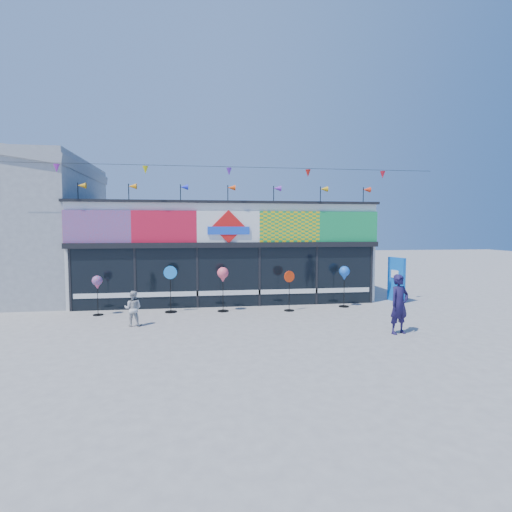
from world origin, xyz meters
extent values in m
plane|color=gray|center=(0.00, 0.00, 0.00)|extent=(80.00, 80.00, 0.00)
cube|color=white|center=(0.00, 6.00, 2.00)|extent=(12.00, 5.00, 4.00)
cube|color=black|center=(0.00, 3.44, 1.15)|extent=(11.60, 0.12, 2.30)
cube|color=black|center=(0.00, 3.40, 2.40)|extent=(12.00, 0.30, 0.20)
cube|color=white|center=(0.00, 3.41, 0.55)|extent=(11.40, 0.10, 0.18)
cube|color=black|center=(0.00, 6.00, 4.05)|extent=(12.20, 5.20, 0.10)
cube|color=black|center=(-5.80, 3.43, 1.15)|extent=(0.08, 0.14, 2.30)
cube|color=black|center=(-3.50, 3.43, 1.15)|extent=(0.08, 0.14, 2.30)
cube|color=black|center=(-1.20, 3.43, 1.15)|extent=(0.08, 0.14, 2.30)
cube|color=black|center=(1.20, 3.43, 1.15)|extent=(0.08, 0.14, 2.30)
cube|color=black|center=(3.50, 3.43, 1.15)|extent=(0.08, 0.14, 2.30)
cube|color=black|center=(5.80, 3.43, 1.15)|extent=(0.08, 0.14, 2.30)
cube|color=red|center=(-4.80, 3.42, 3.10)|extent=(2.40, 0.08, 1.20)
cube|color=red|center=(-2.40, 3.42, 3.10)|extent=(2.40, 0.08, 1.20)
cube|color=white|center=(0.00, 3.42, 3.10)|extent=(2.40, 0.08, 1.20)
cube|color=yellow|center=(2.40, 3.42, 3.10)|extent=(2.40, 0.08, 1.20)
cube|color=#17964B|center=(4.80, 3.42, 3.10)|extent=(2.40, 0.08, 1.20)
cube|color=red|center=(0.00, 3.36, 3.10)|extent=(1.27, 0.06, 1.27)
cube|color=blue|center=(0.00, 3.34, 2.95)|extent=(1.60, 0.05, 0.30)
cube|color=#E71554|center=(-4.03, 3.48, 1.07)|extent=(0.78, 0.03, 0.78)
cube|color=#6424A8|center=(-2.69, 3.48, 1.27)|extent=(0.92, 0.03, 0.92)
cube|color=#EC4C16|center=(-1.34, 3.48, 1.56)|extent=(0.78, 0.03, 0.78)
cube|color=orange|center=(0.00, 3.48, 0.97)|extent=(0.92, 0.03, 0.92)
cube|color=#D51450|center=(1.34, 3.48, 1.23)|extent=(0.78, 0.03, 0.78)
cube|color=orange|center=(2.69, 3.48, 1.43)|extent=(0.92, 0.03, 0.92)
cube|color=#E74DA3|center=(4.03, 3.48, 0.96)|extent=(0.78, 0.03, 0.78)
cylinder|color=black|center=(-5.50, 3.65, 4.35)|extent=(0.03, 0.03, 0.70)
cone|color=orange|center=(-5.36, 3.65, 4.60)|extent=(0.30, 0.22, 0.22)
cylinder|color=black|center=(-3.70, 3.65, 4.35)|extent=(0.03, 0.03, 0.70)
cone|color=orange|center=(-3.56, 3.65, 4.60)|extent=(0.30, 0.22, 0.22)
cylinder|color=black|center=(-1.80, 3.65, 4.35)|extent=(0.03, 0.03, 0.70)
cone|color=#1B27E9|center=(-1.66, 3.65, 4.60)|extent=(0.30, 0.22, 0.22)
cylinder|color=black|center=(0.00, 3.65, 4.35)|extent=(0.03, 0.03, 0.70)
cone|color=#F9480D|center=(0.14, 3.65, 4.60)|extent=(0.30, 0.22, 0.22)
cylinder|color=black|center=(1.80, 3.65, 4.35)|extent=(0.03, 0.03, 0.70)
cone|color=purple|center=(1.94, 3.65, 4.60)|extent=(0.30, 0.22, 0.22)
cylinder|color=black|center=(3.70, 3.65, 4.35)|extent=(0.03, 0.03, 0.70)
cone|color=gold|center=(3.84, 3.65, 4.60)|extent=(0.30, 0.22, 0.22)
cylinder|color=black|center=(5.50, 3.65, 4.35)|extent=(0.03, 0.03, 0.70)
cone|color=red|center=(5.64, 3.65, 4.60)|extent=(0.30, 0.22, 0.22)
cylinder|color=black|center=(0.00, 3.00, 5.30)|extent=(16.00, 0.01, 0.01)
cone|color=#BC29C1|center=(-6.00, 3.00, 5.12)|extent=(0.20, 0.20, 0.28)
cone|color=yellow|center=(-3.00, 3.00, 5.12)|extent=(0.20, 0.20, 0.28)
cone|color=purple|center=(0.00, 3.00, 5.12)|extent=(0.20, 0.20, 0.28)
cone|color=red|center=(3.00, 3.00, 5.12)|extent=(0.20, 0.20, 0.28)
cone|color=red|center=(6.00, 3.00, 5.12)|extent=(0.20, 0.20, 0.28)
cube|color=blue|center=(6.97, 3.54, 0.92)|extent=(0.35, 0.92, 1.83)
cube|color=white|center=(6.89, 3.54, 1.15)|extent=(0.13, 0.41, 0.32)
cylinder|color=black|center=(-4.65, 2.56, 0.01)|extent=(0.35, 0.35, 0.03)
cylinder|color=black|center=(-4.65, 2.56, 0.60)|extent=(0.02, 0.02, 1.15)
sphere|color=#D84878|center=(-4.65, 2.56, 1.22)|extent=(0.35, 0.35, 0.35)
cone|color=#D84878|center=(-4.65, 2.56, 1.00)|extent=(0.18, 0.18, 0.16)
cylinder|color=black|center=(-2.16, 2.69, 0.02)|extent=(0.43, 0.43, 0.03)
cylinder|color=black|center=(-2.16, 2.69, 0.73)|extent=(0.03, 0.03, 1.40)
cylinder|color=#1B86EA|center=(-2.16, 2.69, 1.45)|extent=(0.47, 0.05, 0.47)
cylinder|color=black|center=(-0.27, 2.57, 0.02)|extent=(0.41, 0.41, 0.03)
cylinder|color=black|center=(-0.27, 2.57, 0.70)|extent=(0.02, 0.02, 1.34)
sphere|color=#EB4E64|center=(-0.27, 2.57, 1.42)|extent=(0.41, 0.41, 0.41)
cone|color=#EB4E64|center=(-0.27, 2.57, 1.16)|extent=(0.21, 0.21, 0.19)
cylinder|color=black|center=(2.14, 2.33, 0.01)|extent=(0.38, 0.38, 0.03)
cylinder|color=black|center=(2.14, 2.33, 0.64)|extent=(0.02, 0.02, 1.22)
cylinder|color=#FF360D|center=(2.14, 2.33, 1.27)|extent=(0.41, 0.16, 0.41)
cylinder|color=black|center=(4.42, 2.77, 0.02)|extent=(0.40, 0.40, 0.03)
cylinder|color=black|center=(4.42, 2.77, 0.68)|extent=(0.02, 0.02, 1.30)
sphere|color=blue|center=(4.42, 2.77, 1.38)|extent=(0.40, 0.40, 0.40)
cone|color=blue|center=(4.42, 2.77, 1.13)|extent=(0.20, 0.20, 0.18)
imported|color=#1A143E|center=(4.56, -1.23, 0.86)|extent=(0.72, 0.58, 1.72)
imported|color=#BABABA|center=(-3.18, 0.79, 0.55)|extent=(0.57, 0.37, 1.11)
camera|label=1|loc=(-1.14, -11.87, 3.04)|focal=28.00mm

